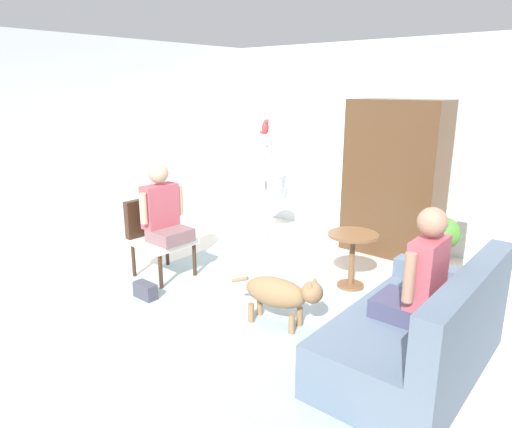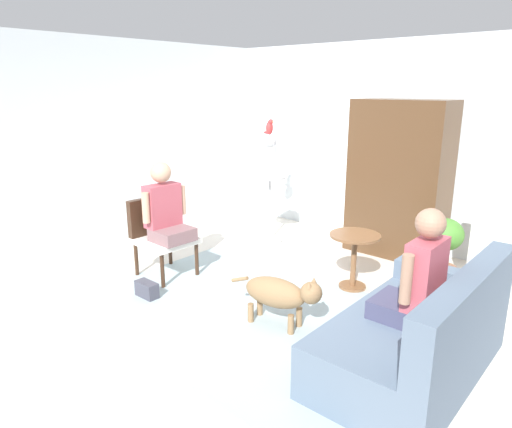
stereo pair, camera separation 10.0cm
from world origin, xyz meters
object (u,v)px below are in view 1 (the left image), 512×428
Objects in this scene: bird_cage_stand at (266,183)px; armoire_cabinet at (394,179)px; potted_plant at (440,249)px; round_end_table at (352,250)px; armchair at (156,231)px; column_lamp at (478,236)px; handbag at (145,291)px; person_on_couch at (420,276)px; person_on_armchair at (163,209)px; parrot at (265,127)px; dog at (280,293)px; couch at (422,334)px.

armoire_cabinet is at bearing 24.88° from bird_cage_stand.
potted_plant is 0.41× the size of armoire_cabinet.
round_end_table is 0.90m from potted_plant.
armchair is 0.69× the size of column_lamp.
armoire_cabinet is at bearing 97.18° from round_end_table.
armchair is at bearing 130.48° from handbag.
person_on_couch is 0.45× the size of armoire_cabinet.
person_on_armchair is 3.31m from column_lamp.
armoire_cabinet is (1.52, 0.70, -0.60)m from parrot.
dog is 1.88m from potted_plant.
couch is 0.47m from person_on_couch.
potted_plant is at bearing -154.80° from column_lamp.
couch is at bearing -60.39° from armoire_cabinet.
armoire_cabinet is (-0.10, 2.47, 0.66)m from dog.
armoire_cabinet is (-0.90, 0.78, 0.52)m from potted_plant.
person_on_armchair is at bearing -91.67° from parrot.
dog is at bearing -121.30° from column_lamp.
potted_plant is (0.73, 0.53, 0.04)m from round_end_table.
round_end_table is 1.17m from dog.
couch is 1.73m from column_lamp.
couch is 2.94m from person_on_armchair.
column_lamp is 4.93× the size of handbag.
person_on_armchair is at bearing -147.35° from column_lamp.
parrot is at bearing 95.96° from handbag.
person_on_couch reaches higher than handbag.
person_on_couch is at bearing 5.46° from dog.
bird_cage_stand is (0.06, 1.71, 0.03)m from person_on_armchair.
round_end_table is 2.19m from handbag.
person_on_armchair is (-2.90, -0.09, 0.49)m from couch.
parrot reaches higher than potted_plant.
person_on_armchair is 1.42× the size of round_end_table.
couch is 1.24m from dog.
person_on_armchair reaches higher than round_end_table.
handbag is (0.43, -0.50, -0.43)m from armchair.
person_on_armchair reaches higher than potted_plant.
armoire_cabinet reaches higher than round_end_table.
round_end_table is 1.83m from bird_cage_stand.
parrot is 2.89m from column_lamp.
couch is at bearing 6.48° from dog.
dog is 4.49× the size of parrot.
person_on_couch is at bearing -43.46° from round_end_table.
column_lamp reaches higher than potted_plant.
dog is 0.71× the size of column_lamp.
handbag is at bearing -84.33° from bird_cage_stand.
couch is 2.02× the size of person_on_armchair.
couch is at bearing -74.71° from potted_plant.
person_on_armchair is 2.98m from potted_plant.
armchair is at bearing -125.53° from armoire_cabinet.
armchair is 1.45× the size of round_end_table.
armchair is 2.02m from parrot.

